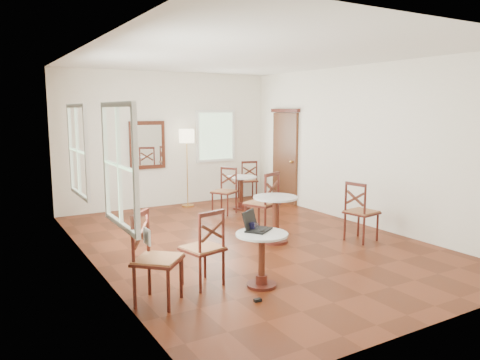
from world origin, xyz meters
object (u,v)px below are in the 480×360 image
(cafe_table_back, at_px, (241,189))
(mouse, at_px, (262,231))
(chair_near_a, at_px, (204,248))
(floor_lamp, at_px, (187,141))
(chair_back_b, at_px, (225,191))
(water_glass, at_px, (257,227))
(chair_mid_b, at_px, (361,212))
(cafe_table_mid, at_px, (275,214))
(navy_mug, at_px, (252,226))
(laptop, at_px, (255,225))
(chair_mid_a, at_px, (263,203))
(cafe_table_near, at_px, (262,254))
(chair_back_a, at_px, (248,180))
(chair_near_b, at_px, (155,259))
(power_adapter, at_px, (258,300))

(cafe_table_back, bearing_deg, mouse, -117.54)
(chair_near_a, distance_m, floor_lamp, 4.95)
(chair_back_b, height_order, water_glass, chair_back_b)
(chair_near_a, height_order, chair_mid_b, chair_mid_b)
(cafe_table_mid, height_order, navy_mug, navy_mug)
(mouse, height_order, navy_mug, navy_mug)
(chair_near_a, distance_m, laptop, 0.69)
(water_glass, bearing_deg, chair_mid_a, 54.68)
(cafe_table_near, relative_size, water_glass, 6.82)
(chair_mid_a, relative_size, chair_mid_b, 1.09)
(chair_back_a, bearing_deg, chair_near_a, 69.85)
(chair_back_a, xyz_separation_m, water_glass, (-2.82, -4.81, 0.26))
(laptop, distance_m, mouse, 0.16)
(cafe_table_back, bearing_deg, chair_near_a, -126.58)
(cafe_table_mid, xyz_separation_m, chair_near_a, (-1.85, -1.11, 0.01))
(cafe_table_back, relative_size, floor_lamp, 0.41)
(chair_back_b, height_order, mouse, chair_back_b)
(floor_lamp, bearing_deg, laptop, -104.20)
(cafe_table_back, distance_m, chair_near_b, 5.14)
(floor_lamp, height_order, laptop, floor_lamp)
(chair_mid_b, distance_m, power_adapter, 3.10)
(chair_mid_b, xyz_separation_m, chair_back_a, (0.29, 4.06, -0.02))
(cafe_table_back, distance_m, chair_near_a, 4.54)
(floor_lamp, distance_m, navy_mug, 4.92)
(cafe_table_near, distance_m, chair_back_a, 5.66)
(mouse, relative_size, water_glass, 0.94)
(chair_back_a, distance_m, chair_back_b, 1.65)
(water_glass, distance_m, power_adapter, 0.90)
(chair_mid_b, xyz_separation_m, floor_lamp, (-1.32, 4.04, 0.98))
(cafe_table_near, bearing_deg, laptop, 89.21)
(water_glass, bearing_deg, cafe_table_near, -86.11)
(cafe_table_near, height_order, chair_near_b, chair_near_b)
(cafe_table_near, xyz_separation_m, chair_mid_b, (2.52, 0.85, 0.08))
(cafe_table_near, bearing_deg, floor_lamp, 76.23)
(chair_back_b, bearing_deg, chair_near_a, -63.13)
(chair_near_a, height_order, chair_mid_a, chair_mid_a)
(chair_near_a, xyz_separation_m, laptop, (0.60, -0.23, 0.26))
(power_adapter, bearing_deg, water_glass, 58.59)
(chair_near_a, distance_m, power_adapter, 0.94)
(chair_mid_a, height_order, floor_lamp, floor_lamp)
(chair_near_a, xyz_separation_m, mouse, (0.61, -0.38, 0.21))
(mouse, bearing_deg, chair_back_b, 56.18)
(chair_back_b, relative_size, water_glass, 9.69)
(cafe_table_near, xyz_separation_m, cafe_table_back, (2.11, 4.04, 0.03))
(chair_mid_b, distance_m, mouse, 2.65)
(floor_lamp, xyz_separation_m, water_glass, (-1.21, -4.79, -0.75))
(chair_mid_b, bearing_deg, cafe_table_mid, 53.89)
(navy_mug, bearing_deg, water_glass, -75.78)
(cafe_table_mid, height_order, cafe_table_back, cafe_table_mid)
(cafe_table_back, bearing_deg, floor_lamp, 137.00)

